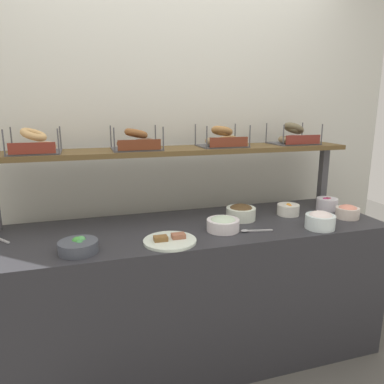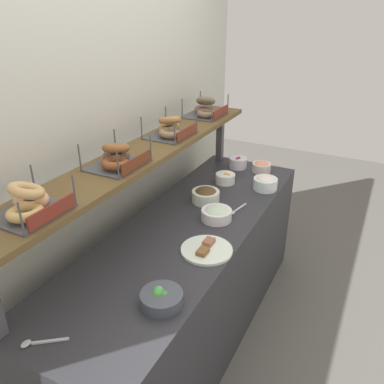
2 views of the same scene
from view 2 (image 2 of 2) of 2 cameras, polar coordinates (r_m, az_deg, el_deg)
name	(u,v)px [view 2 (image 2 of 2)]	position (r m, az deg, el deg)	size (l,w,h in m)	color
ground_plane	(188,333)	(2.85, -0.56, -19.77)	(8.00, 8.00, 0.00)	#595651
back_wall	(107,155)	(2.44, -12.22, 5.32)	(3.48, 0.06, 2.40)	silver
deli_counter	(188,283)	(2.56, -0.60, -13.11)	(2.28, 0.70, 0.85)	#2D2D33
shelf_riser_right	(220,136)	(3.23, 4.10, 8.13)	(0.05, 0.05, 0.40)	#4C4C51
upper_shelf	(145,152)	(2.26, -6.79, 5.81)	(2.24, 0.32, 0.03)	brown
bowl_veggie_mix	(161,298)	(1.77, -4.48, -15.09)	(0.19, 0.19, 0.07)	#474C58
bowl_fruit_salad	(225,178)	(2.85, 4.87, 2.02)	(0.14, 0.14, 0.08)	white
bowl_chocolate_spread	(206,195)	(2.56, 2.01, -0.44)	(0.18, 0.18, 0.10)	white
bowl_cream_cheese	(265,182)	(2.78, 10.62, 1.37)	(0.17, 0.17, 0.10)	white
bowl_scallion_spread	(217,213)	(2.36, 3.59, -3.14)	(0.18, 0.18, 0.08)	white
bowl_lox_spread	(262,167)	(3.07, 10.08, 3.66)	(0.14, 0.14, 0.08)	silver
bowl_beet_salad	(238,162)	(3.12, 6.70, 4.29)	(0.14, 0.14, 0.09)	white
serving_plate_white	(207,249)	(2.09, 2.12, -8.35)	(0.28, 0.28, 0.04)	white
serving_spoon_near_plate	(37,343)	(1.72, -21.63, -19.68)	(0.12, 0.15, 0.01)	#B7B7BC
serving_spoon_by_edge	(236,211)	(2.47, 6.38, -2.69)	(0.18, 0.05, 0.01)	#B7B7BC
bagel_basket_plain	(29,204)	(1.66, -22.60, -1.57)	(0.29, 0.25, 0.15)	#4C4C51
bagel_basket_cinnamon_raisin	(117,157)	(2.03, -10.85, 4.96)	(0.29, 0.25, 0.14)	#4C4C51
bagel_basket_everything	(170,128)	(2.47, -3.16, 9.20)	(0.30, 0.24, 0.14)	#4C4C51
bagel_basket_poppy	(206,109)	(2.93, 2.03, 11.91)	(0.30, 0.25, 0.16)	#4C4C51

